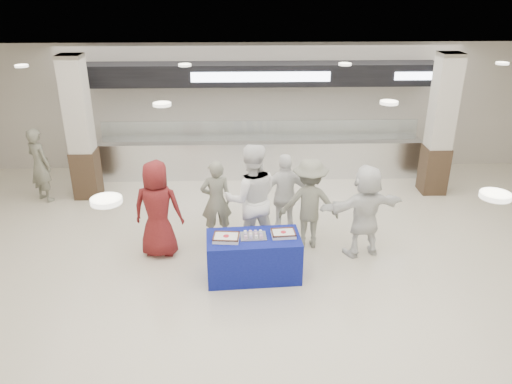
{
  "coord_description": "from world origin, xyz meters",
  "views": [
    {
      "loc": [
        -0.47,
        -6.47,
        4.76
      ],
      "look_at": [
        -0.22,
        1.6,
        1.19
      ],
      "focal_mm": 35.0,
      "sensor_mm": 36.0,
      "label": 1
    }
  ],
  "objects_px": {
    "civilian_maroon": "(158,209)",
    "chef_tall": "(251,199)",
    "display_table": "(254,257)",
    "soldier_bg": "(40,165)",
    "sheet_cake_left": "(226,237)",
    "sheet_cake_right": "(283,233)",
    "soldier_b": "(309,203)",
    "soldier_a": "(216,201)",
    "civilian_white": "(365,211)",
    "chef_short": "(285,196)",
    "cupcake_tray": "(253,235)"
  },
  "relations": [
    {
      "from": "chef_short",
      "to": "chef_tall",
      "type": "bearing_deg",
      "value": 35.23
    },
    {
      "from": "chef_short",
      "to": "civilian_maroon",
      "type": "bearing_deg",
      "value": 11.46
    },
    {
      "from": "cupcake_tray",
      "to": "chef_tall",
      "type": "relative_size",
      "value": 0.21
    },
    {
      "from": "civilian_maroon",
      "to": "soldier_a",
      "type": "bearing_deg",
      "value": -146.33
    },
    {
      "from": "chef_tall",
      "to": "chef_short",
      "type": "xyz_separation_m",
      "value": [
        0.66,
        0.53,
        -0.19
      ]
    },
    {
      "from": "civilian_white",
      "to": "sheet_cake_left",
      "type": "bearing_deg",
      "value": 3.36
    },
    {
      "from": "chef_tall",
      "to": "sheet_cake_right",
      "type": "bearing_deg",
      "value": 114.3
    },
    {
      "from": "soldier_b",
      "to": "sheet_cake_left",
      "type": "bearing_deg",
      "value": 39.07
    },
    {
      "from": "civilian_maroon",
      "to": "chef_short",
      "type": "relative_size",
      "value": 1.07
    },
    {
      "from": "cupcake_tray",
      "to": "chef_short",
      "type": "bearing_deg",
      "value": 65.27
    },
    {
      "from": "chef_tall",
      "to": "civilian_white",
      "type": "height_order",
      "value": "chef_tall"
    },
    {
      "from": "chef_tall",
      "to": "civilian_white",
      "type": "relative_size",
      "value": 1.19
    },
    {
      "from": "display_table",
      "to": "soldier_bg",
      "type": "bearing_deg",
      "value": 141.25
    },
    {
      "from": "sheet_cake_left",
      "to": "civilian_maroon",
      "type": "distance_m",
      "value": 1.52
    },
    {
      "from": "civilian_maroon",
      "to": "chef_short",
      "type": "xyz_separation_m",
      "value": [
        2.33,
        0.63,
        -0.06
      ]
    },
    {
      "from": "civilian_maroon",
      "to": "civilian_white",
      "type": "distance_m",
      "value": 3.69
    },
    {
      "from": "display_table",
      "to": "soldier_a",
      "type": "xyz_separation_m",
      "value": [
        -0.67,
        1.33,
        0.43
      ]
    },
    {
      "from": "soldier_a",
      "to": "soldier_b",
      "type": "height_order",
      "value": "soldier_b"
    },
    {
      "from": "civilian_white",
      "to": "cupcake_tray",
      "type": "bearing_deg",
      "value": 4.62
    },
    {
      "from": "civilian_white",
      "to": "sheet_cake_right",
      "type": "bearing_deg",
      "value": 9.37
    },
    {
      "from": "civilian_maroon",
      "to": "chef_short",
      "type": "height_order",
      "value": "civilian_maroon"
    },
    {
      "from": "sheet_cake_left",
      "to": "display_table",
      "type": "bearing_deg",
      "value": 9.44
    },
    {
      "from": "civilian_maroon",
      "to": "chef_tall",
      "type": "distance_m",
      "value": 1.68
    },
    {
      "from": "sheet_cake_left",
      "to": "cupcake_tray",
      "type": "xyz_separation_m",
      "value": [
        0.45,
        0.09,
        -0.01
      ]
    },
    {
      "from": "sheet_cake_left",
      "to": "civilian_white",
      "type": "height_order",
      "value": "civilian_white"
    },
    {
      "from": "cupcake_tray",
      "to": "soldier_a",
      "type": "bearing_deg",
      "value": 116.89
    },
    {
      "from": "soldier_a",
      "to": "sheet_cake_right",
      "type": "bearing_deg",
      "value": 123.05
    },
    {
      "from": "soldier_a",
      "to": "civilian_white",
      "type": "height_order",
      "value": "civilian_white"
    },
    {
      "from": "sheet_cake_left",
      "to": "sheet_cake_right",
      "type": "relative_size",
      "value": 1.08
    },
    {
      "from": "display_table",
      "to": "sheet_cake_right",
      "type": "xyz_separation_m",
      "value": [
        0.5,
        0.04,
        0.42
      ]
    },
    {
      "from": "cupcake_tray",
      "to": "civilian_maroon",
      "type": "bearing_deg",
      "value": 154.9
    },
    {
      "from": "sheet_cake_left",
      "to": "sheet_cake_right",
      "type": "height_order",
      "value": "sheet_cake_left"
    },
    {
      "from": "civilian_maroon",
      "to": "soldier_b",
      "type": "xyz_separation_m",
      "value": [
        2.74,
        0.23,
        -0.04
      ]
    },
    {
      "from": "chef_tall",
      "to": "civilian_white",
      "type": "bearing_deg",
      "value": 167.69
    },
    {
      "from": "sheet_cake_left",
      "to": "soldier_b",
      "type": "height_order",
      "value": "soldier_b"
    },
    {
      "from": "sheet_cake_right",
      "to": "display_table",
      "type": "bearing_deg",
      "value": -175.53
    },
    {
      "from": "civilian_maroon",
      "to": "chef_tall",
      "type": "xyz_separation_m",
      "value": [
        1.67,
        0.09,
        0.13
      ]
    },
    {
      "from": "cupcake_tray",
      "to": "chef_tall",
      "type": "bearing_deg",
      "value": 90.63
    },
    {
      "from": "sheet_cake_right",
      "to": "soldier_a",
      "type": "bearing_deg",
      "value": 132.1
    },
    {
      "from": "chef_tall",
      "to": "civilian_maroon",
      "type": "bearing_deg",
      "value": -3.12
    },
    {
      "from": "display_table",
      "to": "soldier_b",
      "type": "relative_size",
      "value": 0.9
    },
    {
      "from": "sheet_cake_left",
      "to": "soldier_b",
      "type": "xyz_separation_m",
      "value": [
        1.5,
        1.11,
        0.07
      ]
    },
    {
      "from": "chef_tall",
      "to": "civilian_white",
      "type": "xyz_separation_m",
      "value": [
        2.02,
        -0.21,
        -0.17
      ]
    },
    {
      "from": "civilian_white",
      "to": "soldier_bg",
      "type": "height_order",
      "value": "civilian_white"
    },
    {
      "from": "sheet_cake_left",
      "to": "soldier_b",
      "type": "bearing_deg",
      "value": 36.35
    },
    {
      "from": "cupcake_tray",
      "to": "soldier_bg",
      "type": "bearing_deg",
      "value": 145.06
    },
    {
      "from": "display_table",
      "to": "civilian_white",
      "type": "xyz_separation_m",
      "value": [
        2.0,
        0.69,
        0.49
      ]
    },
    {
      "from": "cupcake_tray",
      "to": "soldier_bg",
      "type": "distance_m",
      "value": 5.67
    },
    {
      "from": "display_table",
      "to": "soldier_a",
      "type": "distance_m",
      "value": 1.55
    },
    {
      "from": "sheet_cake_right",
      "to": "chef_short",
      "type": "xyz_separation_m",
      "value": [
        0.15,
        1.39,
        0.05
      ]
    }
  ]
}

